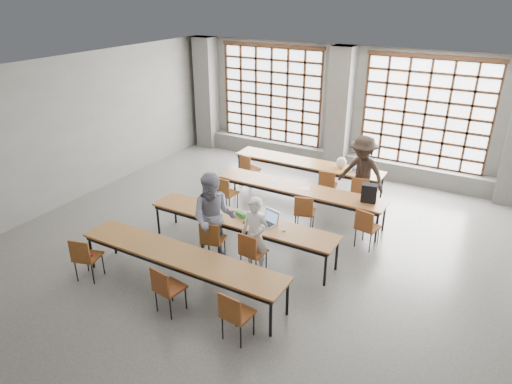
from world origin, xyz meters
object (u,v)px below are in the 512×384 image
Objects in this scene: chair_front_left at (212,238)px; backpack at (369,193)px; desk_row_a at (307,164)px; desk_row_c at (241,222)px; chair_near_left at (85,255)px; mouse at (284,230)px; desk_row_b at (299,190)px; chair_near_right at (235,312)px; phone at (246,223)px; chair_back_left at (248,167)px; chair_back_right at (359,190)px; student_male at (255,236)px; laptop_front at (269,220)px; green_box at (241,215)px; chair_near_mid at (166,286)px; chair_mid_centre at (304,210)px; chair_mid_left at (225,191)px; chair_mid_right at (366,225)px; student_female at (214,218)px; desk_row_d at (180,257)px; laptop_back at (359,168)px; chair_front_right at (251,250)px; plastic_bag at (341,162)px; red_pouch at (88,254)px; student_back at (362,173)px; chair_back_mid at (327,183)px.

chair_front_left is 2.20× the size of backpack.
desk_row_a is 1.00× the size of desk_row_c.
chair_near_left reaches higher than mouse.
desk_row_b is 2.07m from mouse.
chair_front_left reaches higher than desk_row_b.
chair_near_right is 2.42m from phone.
chair_back_left is at bearing 153.00° from desk_row_b.
chair_back_right is 1.11m from backpack.
laptop_front is at bearing 92.29° from student_male.
chair_near_mid is at bearing -90.05° from green_box.
chair_back_right is 1.00× the size of chair_near_right.
student_male is at bearing -95.73° from chair_mid_centre.
desk_row_c is 2.63× the size of student_male.
desk_row_b is 40.82× the size of mouse.
chair_mid_left is 1.00× the size of chair_mid_centre.
student_female reaches higher than chair_mid_right.
desk_row_b is at bearing -139.27° from chair_back_right.
phone is (0.18, -0.10, 0.07)m from desk_row_c.
chair_near_mid is at bearing -104.66° from laptop_front.
desk_row_d is (-0.24, -1.63, 0.00)m from desk_row_c.
phone is (-1.04, -3.77, -0.05)m from laptop_back.
chair_mid_right is 2.53m from laptop_back.
mouse is (1.19, 1.61, 0.08)m from desk_row_d.
mouse is at bearing -5.71° from green_box.
plastic_bag is (0.18, 4.24, 0.34)m from chair_front_right.
desk_row_d is at bearing -91.28° from desk_row_a.
chair_front_right is (1.83, -1.96, 0.00)m from chair_mid_left.
chair_near_right is 3.52× the size of green_box.
plastic_bag is at bearing 3.18° from desk_row_a.
desk_row_a is 2.62m from backpack.
phone is 2.98m from red_pouch.
plastic_bag reaches higher than phone.
phone is (-0.60, -1.43, 0.20)m from chair_mid_centre.
chair_front_right is at bearing -87.99° from laptop_front.
chair_back_left is at bearing 83.39° from student_female.
laptop_back is (0.62, 4.17, 0.03)m from student_male.
student_female reaches higher than chair_front_left.
student_back is at bearing 36.96° from student_female.
student_back is at bearing -67.22° from laptop_back.
laptop_back reaches higher than mouse.
chair_back_right is at bearing 66.03° from chair_mid_centre.
green_box is (-0.05, 0.08, 0.11)m from desk_row_c.
chair_mid_left is 2.58m from mouse.
desk_row_b is at bearing 76.00° from chair_front_left.
chair_mid_centre is 1.00× the size of chair_front_right.
mouse is at bearing -84.95° from chair_back_mid.
chair_back_mid is 6.77× the size of phone.
student_back is at bearing 80.32° from mouse.
chair_back_right reaches higher than desk_row_a.
chair_front_left is at bearing -109.24° from laptop_back.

